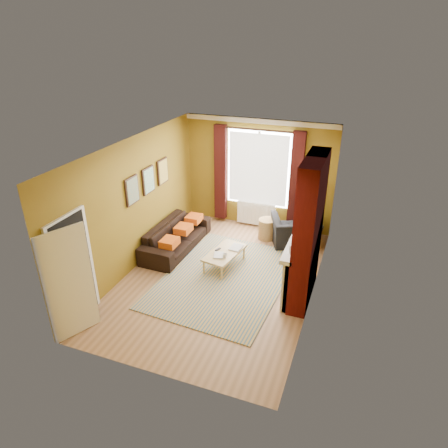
{
  "coord_description": "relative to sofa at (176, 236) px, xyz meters",
  "views": [
    {
      "loc": [
        2.53,
        -6.55,
        4.71
      ],
      "look_at": [
        0.0,
        0.25,
        1.15
      ],
      "focal_mm": 32.0,
      "sensor_mm": 36.0,
      "label": 1
    }
  ],
  "objects": [
    {
      "name": "ground",
      "position": [
        1.42,
        -0.83,
        -0.31
      ],
      "size": [
        5.5,
        5.5,
        0.0
      ],
      "primitive_type": "plane",
      "color": "#895F3E",
      "rests_on": "ground"
    },
    {
      "name": "room_walls",
      "position": [
        2.05,
        -0.54,
        1.07
      ],
      "size": [
        3.82,
        5.54,
        2.83
      ],
      "color": "olive",
      "rests_on": "ground"
    },
    {
      "name": "striped_rug",
      "position": [
        1.52,
        -0.8,
        -0.31
      ],
      "size": [
        2.64,
        3.5,
        0.02
      ],
      "rotation": [
        0.0,
        0.0,
        -0.07
      ],
      "color": "#305D86",
      "rests_on": "ground"
    },
    {
      "name": "sofa",
      "position": [
        0.0,
        0.0,
        0.0
      ],
      "size": [
        0.9,
        2.18,
        0.63
      ],
      "primitive_type": "imported",
      "rotation": [
        0.0,
        0.0,
        1.54
      ],
      "color": "black",
      "rests_on": "ground"
    },
    {
      "name": "armchair",
      "position": [
        2.59,
        1.18,
        0.04
      ],
      "size": [
        1.36,
        1.29,
        0.71
      ],
      "primitive_type": "imported",
      "rotation": [
        0.0,
        0.0,
        3.52
      ],
      "color": "black",
      "rests_on": "ground"
    },
    {
      "name": "coffee_table",
      "position": [
        1.35,
        -0.36,
        0.01
      ],
      "size": [
        0.73,
        1.17,
        0.36
      ],
      "rotation": [
        0.0,
        0.0,
        -0.18
      ],
      "color": "tan",
      "rests_on": "ground"
    },
    {
      "name": "wicker_stool",
      "position": [
        1.87,
        1.23,
        -0.06
      ],
      "size": [
        0.54,
        0.54,
        0.52
      ],
      "rotation": [
        0.0,
        0.0,
        0.4
      ],
      "color": "#9C7443",
      "rests_on": "ground"
    },
    {
      "name": "floor_lamp",
      "position": [
        2.83,
        1.56,
        0.9
      ],
      "size": [
        0.28,
        0.28,
        1.53
      ],
      "rotation": [
        0.0,
        0.0,
        0.29
      ],
      "color": "black",
      "rests_on": "ground"
    },
    {
      "name": "book_a",
      "position": [
        1.19,
        -0.58,
        0.06
      ],
      "size": [
        0.27,
        0.32,
        0.03
      ],
      "primitive_type": "imported",
      "rotation": [
        0.0,
        0.0,
        0.25
      ],
      "color": "#999999",
      "rests_on": "coffee_table"
    },
    {
      "name": "book_b",
      "position": [
        1.41,
        -0.1,
        0.06
      ],
      "size": [
        0.27,
        0.35,
        0.02
      ],
      "primitive_type": "imported",
      "rotation": [
        0.0,
        0.0,
        -0.09
      ],
      "color": "#999999",
      "rests_on": "coffee_table"
    },
    {
      "name": "mug",
      "position": [
        1.44,
        -0.57,
        0.09
      ],
      "size": [
        0.12,
        0.12,
        0.09
      ],
      "primitive_type": "imported",
      "rotation": [
        0.0,
        0.0,
        -0.32
      ],
      "color": "#999999",
      "rests_on": "coffee_table"
    },
    {
      "name": "tv_remote",
      "position": [
        1.18,
        -0.32,
        0.06
      ],
      "size": [
        0.09,
        0.16,
        0.02
      ],
      "rotation": [
        0.0,
        0.0,
        -0.33
      ],
      "color": "#27272A",
      "rests_on": "coffee_table"
    }
  ]
}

